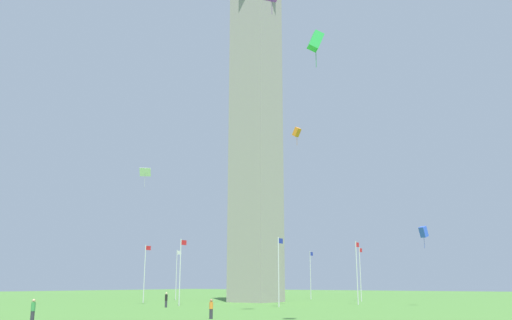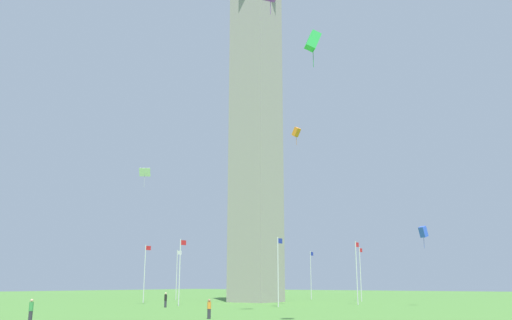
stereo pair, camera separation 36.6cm
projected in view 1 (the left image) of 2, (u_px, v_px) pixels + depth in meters
ground_plane at (256, 302)px, 81.31m from camera, size 260.00×260.00×0.00m
obelisk_monument at (256, 119)px, 88.06m from camera, size 6.53×6.53×59.35m
flagpole_n at (311, 273)px, 96.00m from camera, size 1.12×0.14×8.58m
flagpole_ne at (241, 273)px, 98.87m from camera, size 1.12×0.14×8.58m
flagpole_e at (177, 272)px, 92.10m from camera, size 1.12×0.14×8.58m
flagpole_se at (145, 271)px, 79.66m from camera, size 1.12×0.14×8.58m
flagpole_s at (180, 269)px, 68.83m from camera, size 1.12×0.14×8.58m
flagpole_sw at (279, 268)px, 65.97m from camera, size 1.12×0.14×8.58m
flagpole_w at (357, 270)px, 72.74m from camera, size 1.12×0.14×8.58m
flagpole_nw at (360, 272)px, 85.18m from camera, size 1.12×0.14×8.58m
person_orange_shirt at (211, 309)px, 43.68m from camera, size 0.32×0.32×1.59m
person_black_shirt at (166, 300)px, 63.73m from camera, size 0.32×0.32×1.77m
person_green_shirt at (33, 310)px, 40.30m from camera, size 0.32×0.32×1.70m
kite_blue_box at (424, 232)px, 68.87m from camera, size 1.31×1.08×2.90m
kite_green_box at (316, 41)px, 39.27m from camera, size 1.39×1.39×2.86m
kite_white_diamond at (145, 173)px, 71.64m from camera, size 1.86×1.88×2.54m
kite_orange_box at (297, 132)px, 71.78m from camera, size 0.93×1.34×2.58m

